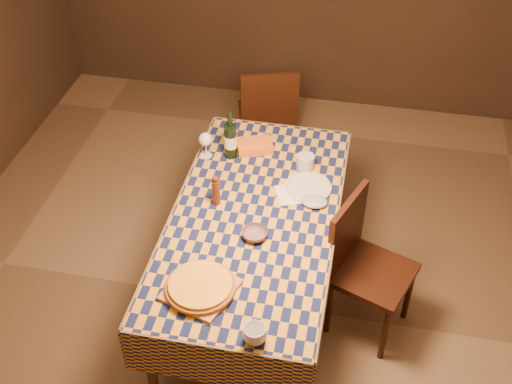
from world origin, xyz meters
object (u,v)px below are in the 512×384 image
(dining_table, at_px, (254,225))
(cutting_board, at_px, (201,290))
(wine_bottle, at_px, (230,140))
(chair_far, at_px, (268,114))
(pizza, at_px, (200,286))
(bowl, at_px, (255,234))
(chair_right, at_px, (362,260))
(white_plate, at_px, (308,187))

(dining_table, distance_m, cutting_board, 0.63)
(dining_table, height_order, wine_bottle, wine_bottle)
(dining_table, distance_m, chair_far, 1.41)
(dining_table, bearing_deg, pizza, -104.10)
(dining_table, xyz_separation_m, bowl, (0.04, -0.17, 0.10))
(pizza, xyz_separation_m, bowl, (0.19, 0.43, -0.01))
(cutting_board, bearing_deg, chair_right, 37.91)
(cutting_board, bearing_deg, white_plate, 64.95)
(cutting_board, relative_size, white_plate, 1.12)
(chair_far, bearing_deg, wine_bottle, -95.02)
(white_plate, bearing_deg, wine_bottle, 157.10)
(pizza, height_order, white_plate, pizza)
(dining_table, relative_size, white_plate, 6.60)
(pizza, relative_size, chair_far, 0.38)
(bowl, xyz_separation_m, wine_bottle, (-0.29, 0.69, 0.10))
(chair_right, bearing_deg, white_plate, 142.12)
(pizza, bearing_deg, dining_table, 75.90)
(pizza, relative_size, wine_bottle, 1.10)
(white_plate, bearing_deg, cutting_board, -115.05)
(chair_far, bearing_deg, white_plate, -68.01)
(chair_far, bearing_deg, chair_right, -59.67)
(bowl, bearing_deg, pizza, -113.83)
(bowl, xyz_separation_m, white_plate, (0.23, 0.47, -0.01))
(wine_bottle, height_order, white_plate, wine_bottle)
(white_plate, xyz_separation_m, chair_right, (0.37, -0.28, -0.26))
(pizza, bearing_deg, wine_bottle, 95.30)
(wine_bottle, relative_size, chair_right, 0.35)
(pizza, height_order, bowl, pizza)
(pizza, height_order, chair_right, chair_right)
(dining_table, xyz_separation_m, cutting_board, (-0.15, -0.60, 0.09))
(chair_far, bearing_deg, dining_table, -82.75)
(white_plate, bearing_deg, chair_right, -37.88)
(chair_right, bearing_deg, pizza, -142.09)
(cutting_board, bearing_deg, wine_bottle, 95.30)
(cutting_board, height_order, chair_right, chair_right)
(dining_table, height_order, cutting_board, cutting_board)
(white_plate, height_order, chair_far, chair_far)
(pizza, relative_size, bowl, 2.48)
(pizza, xyz_separation_m, chair_right, (0.78, 0.61, -0.28))
(cutting_board, bearing_deg, dining_table, 75.90)
(dining_table, relative_size, chair_right, 1.98)
(pizza, bearing_deg, chair_right, 37.91)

